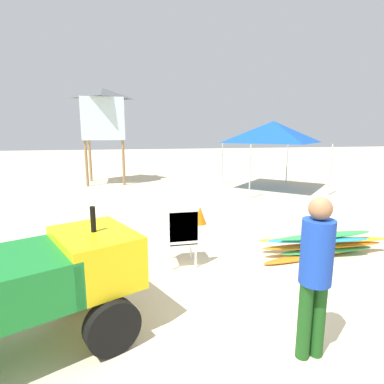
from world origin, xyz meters
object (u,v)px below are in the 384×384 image
object	(u,v)px
surfboard_pile	(321,245)
lifeguard_near_left	(316,268)
lifeguard_tower	(104,114)
utility_cart	(19,285)
popup_canopy	(273,132)
stacked_plastic_chairs	(183,231)
traffic_cone_near	(200,215)

from	to	relation	value
surfboard_pile	lifeguard_near_left	bearing A→B (deg)	-126.67
lifeguard_near_left	lifeguard_tower	size ratio (longest dim) A/B	0.41
utility_cart	popup_canopy	xyz separation A→B (m)	(6.99, 8.47, 1.55)
stacked_plastic_chairs	lifeguard_tower	size ratio (longest dim) A/B	0.26
utility_cart	surfboard_pile	size ratio (longest dim) A/B	1.05
lifeguard_near_left	traffic_cone_near	world-z (taller)	lifeguard_near_left
surfboard_pile	traffic_cone_near	xyz separation A→B (m)	(-1.75, 2.54, -0.00)
lifeguard_near_left	popup_canopy	xyz separation A→B (m)	(4.05, 9.15, 1.34)
lifeguard_near_left	lifeguard_tower	bearing A→B (deg)	102.32
popup_canopy	surfboard_pile	bearing A→B (deg)	-108.61
surfboard_pile	traffic_cone_near	distance (m)	3.09
popup_canopy	traffic_cone_near	world-z (taller)	popup_canopy
stacked_plastic_chairs	surfboard_pile	world-z (taller)	stacked_plastic_chairs
popup_canopy	utility_cart	bearing A→B (deg)	-129.54
stacked_plastic_chairs	surfboard_pile	size ratio (longest dim) A/B	0.42
stacked_plastic_chairs	utility_cart	bearing A→B (deg)	-138.61
stacked_plastic_chairs	popup_canopy	bearing A→B (deg)	53.43
lifeguard_tower	traffic_cone_near	size ratio (longest dim) A/B	9.19
surfboard_pile	lifeguard_near_left	xyz separation A→B (m)	(-1.76, -2.37, 0.76)
popup_canopy	traffic_cone_near	size ratio (longest dim) A/B	7.03
utility_cart	surfboard_pile	bearing A→B (deg)	19.73
stacked_plastic_chairs	popup_canopy	distance (m)	8.47
stacked_plastic_chairs	lifeguard_near_left	xyz separation A→B (m)	(0.90, -2.48, 0.34)
traffic_cone_near	stacked_plastic_chairs	bearing A→B (deg)	-110.48
lifeguard_tower	lifeguard_near_left	bearing A→B (deg)	-77.68
surfboard_pile	traffic_cone_near	world-z (taller)	surfboard_pile
lifeguard_near_left	traffic_cone_near	distance (m)	4.97
lifeguard_near_left	popup_canopy	size ratio (longest dim) A/B	0.53
stacked_plastic_chairs	lifeguard_tower	bearing A→B (deg)	100.30
popup_canopy	lifeguard_tower	distance (m)	7.42
utility_cart	surfboard_pile	world-z (taller)	utility_cart
lifeguard_tower	utility_cart	bearing A→B (deg)	-91.38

